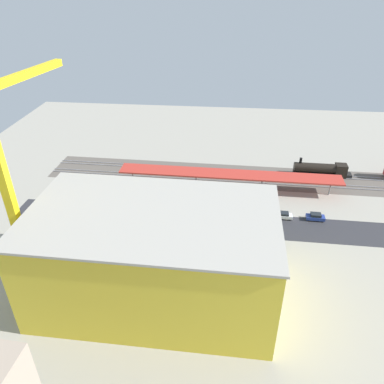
{
  "coord_description": "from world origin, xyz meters",
  "views": [
    {
      "loc": [
        2.1,
        70.09,
        47.93
      ],
      "look_at": [
        9.0,
        0.71,
        6.66
      ],
      "focal_mm": 34.95,
      "sensor_mm": 36.0,
      "label": 1
    }
  ],
  "objects_px": {
    "parked_car_1": "(283,216)",
    "box_truck_0": "(201,232)",
    "parked_car_5": "(165,209)",
    "parked_car_2": "(251,213)",
    "parked_car_0": "(315,217)",
    "street_tree_2": "(234,220)",
    "parked_car_7": "(107,206)",
    "construction_building": "(154,257)",
    "locomotive": "(323,170)",
    "street_tree_0": "(165,210)",
    "street_tree_1": "(206,211)",
    "parked_car_4": "(192,211)",
    "box_truck_1": "(221,234)",
    "parked_car_6": "(133,206)",
    "parked_car_3": "(221,212)",
    "tower_crane": "(12,173)",
    "box_truck_2": "(180,233)",
    "platform_canopy_near": "(229,174)",
    "traffic_light": "(128,192)"
  },
  "relations": [
    {
      "from": "tower_crane",
      "to": "box_truck_2",
      "type": "relative_size",
      "value": 3.75
    },
    {
      "from": "parked_car_0",
      "to": "construction_building",
      "type": "bearing_deg",
      "value": 38.91
    },
    {
      "from": "parked_car_1",
      "to": "box_truck_0",
      "type": "relative_size",
      "value": 0.42
    },
    {
      "from": "parked_car_2",
      "to": "street_tree_1",
      "type": "height_order",
      "value": "street_tree_1"
    },
    {
      "from": "platform_canopy_near",
      "to": "parked_car_5",
      "type": "height_order",
      "value": "platform_canopy_near"
    },
    {
      "from": "parked_car_7",
      "to": "box_truck_0",
      "type": "distance_m",
      "value": 24.44
    },
    {
      "from": "parked_car_6",
      "to": "parked_car_7",
      "type": "bearing_deg",
      "value": 7.46
    },
    {
      "from": "parked_car_5",
      "to": "tower_crane",
      "type": "distance_m",
      "value": 35.82
    },
    {
      "from": "parked_car_5",
      "to": "parked_car_2",
      "type": "bearing_deg",
      "value": -179.5
    },
    {
      "from": "parked_car_0",
      "to": "traffic_light",
      "type": "bearing_deg",
      "value": -1.89
    },
    {
      "from": "street_tree_2",
      "to": "street_tree_1",
      "type": "bearing_deg",
      "value": -9.32
    },
    {
      "from": "parked_car_1",
      "to": "construction_building",
      "type": "height_order",
      "value": "construction_building"
    },
    {
      "from": "parked_car_0",
      "to": "parked_car_3",
      "type": "height_order",
      "value": "parked_car_3"
    },
    {
      "from": "parked_car_5",
      "to": "parked_car_7",
      "type": "xyz_separation_m",
      "value": [
        13.56,
        0.37,
        0.05
      ]
    },
    {
      "from": "parked_car_0",
      "to": "parked_car_6",
      "type": "relative_size",
      "value": 0.91
    },
    {
      "from": "parked_car_2",
      "to": "locomotive",
      "type": "bearing_deg",
      "value": -132.78
    },
    {
      "from": "parked_car_3",
      "to": "box_truck_1",
      "type": "height_order",
      "value": "box_truck_1"
    },
    {
      "from": "parked_car_5",
      "to": "platform_canopy_near",
      "type": "bearing_deg",
      "value": -140.08
    },
    {
      "from": "parked_car_7",
      "to": "construction_building",
      "type": "xyz_separation_m",
      "value": [
        -16.25,
        24.94,
        7.28
      ]
    },
    {
      "from": "locomotive",
      "to": "street_tree_0",
      "type": "relative_size",
      "value": 1.85
    },
    {
      "from": "street_tree_2",
      "to": "parked_car_4",
      "type": "bearing_deg",
      "value": -40.74
    },
    {
      "from": "parked_car_6",
      "to": "parked_car_1",
      "type": "bearing_deg",
      "value": 179.12
    },
    {
      "from": "street_tree_2",
      "to": "traffic_light",
      "type": "relative_size",
      "value": 1.23
    },
    {
      "from": "parked_car_4",
      "to": "parked_car_7",
      "type": "bearing_deg",
      "value": -0.23
    },
    {
      "from": "parked_car_1",
      "to": "parked_car_7",
      "type": "relative_size",
      "value": 0.89
    },
    {
      "from": "box_truck_0",
      "to": "box_truck_1",
      "type": "bearing_deg",
      "value": 173.33
    },
    {
      "from": "street_tree_1",
      "to": "street_tree_0",
      "type": "bearing_deg",
      "value": 1.55
    },
    {
      "from": "box_truck_1",
      "to": "street_tree_2",
      "type": "xyz_separation_m",
      "value": [
        -2.48,
        -1.35,
        2.73
      ]
    },
    {
      "from": "parked_car_4",
      "to": "parked_car_6",
      "type": "height_order",
      "value": "parked_car_4"
    },
    {
      "from": "locomotive",
      "to": "parked_car_5",
      "type": "relative_size",
      "value": 3.81
    },
    {
      "from": "street_tree_0",
      "to": "street_tree_2",
      "type": "distance_m",
      "value": 14.32
    },
    {
      "from": "tower_crane",
      "to": "box_truck_0",
      "type": "bearing_deg",
      "value": -156.76
    },
    {
      "from": "tower_crane",
      "to": "street_tree_0",
      "type": "relative_size",
      "value": 4.2
    },
    {
      "from": "parked_car_7",
      "to": "construction_building",
      "type": "height_order",
      "value": "construction_building"
    },
    {
      "from": "construction_building",
      "to": "traffic_light",
      "type": "relative_size",
      "value": 6.43
    },
    {
      "from": "locomotive",
      "to": "street_tree_1",
      "type": "relative_size",
      "value": 1.71
    },
    {
      "from": "parked_car_4",
      "to": "street_tree_0",
      "type": "relative_size",
      "value": 0.57
    },
    {
      "from": "street_tree_1",
      "to": "parked_car_6",
      "type": "bearing_deg",
      "value": -24.66
    },
    {
      "from": "parked_car_3",
      "to": "street_tree_2",
      "type": "relative_size",
      "value": 0.65
    },
    {
      "from": "parked_car_3",
      "to": "construction_building",
      "type": "relative_size",
      "value": 0.13
    },
    {
      "from": "parked_car_4",
      "to": "box_truck_1",
      "type": "relative_size",
      "value": 0.52
    },
    {
      "from": "construction_building",
      "to": "parked_car_4",
      "type": "bearing_deg",
      "value": -97.03
    },
    {
      "from": "parked_car_3",
      "to": "box_truck_2",
      "type": "distance_m",
      "value": 12.97
    },
    {
      "from": "parked_car_1",
      "to": "box_truck_0",
      "type": "bearing_deg",
      "value": 27.61
    },
    {
      "from": "tower_crane",
      "to": "box_truck_1",
      "type": "xyz_separation_m",
      "value": [
        -33.4,
        -12.1,
        -18.79
      ]
    },
    {
      "from": "parked_car_6",
      "to": "parked_car_5",
      "type": "bearing_deg",
      "value": 176.85
    },
    {
      "from": "parked_car_3",
      "to": "traffic_light",
      "type": "height_order",
      "value": "traffic_light"
    },
    {
      "from": "parked_car_0",
      "to": "parked_car_2",
      "type": "distance_m",
      "value": 14.14
    },
    {
      "from": "parked_car_0",
      "to": "street_tree_2",
      "type": "xyz_separation_m",
      "value": [
        18.24,
        8.45,
        3.75
      ]
    },
    {
      "from": "street_tree_1",
      "to": "box_truck_1",
      "type": "bearing_deg",
      "value": 145.72
    }
  ]
}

